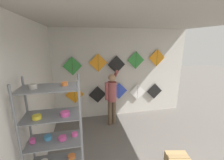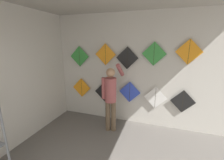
# 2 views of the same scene
# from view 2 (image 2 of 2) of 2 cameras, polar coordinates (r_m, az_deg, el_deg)

# --- Properties ---
(back_panel) EXTENTS (4.65, 0.06, 2.80)m
(back_panel) POSITION_cam_2_polar(r_m,az_deg,el_deg) (3.85, 6.15, 3.68)
(back_panel) COLOR beige
(back_panel) RESTS_ON ground
(shopkeeper) EXTENTS (0.41, 0.60, 1.64)m
(shopkeeper) POSITION_cam_2_polar(r_m,az_deg,el_deg) (3.49, -0.47, -5.43)
(shopkeeper) COLOR brown
(shopkeeper) RESTS_ON ground
(kite_0) EXTENTS (0.56, 0.01, 0.56)m
(kite_0) POSITION_cam_2_polar(r_m,az_deg,el_deg) (4.38, -11.52, -2.89)
(kite_0) COLOR orange
(kite_1) EXTENTS (0.56, 0.01, 0.56)m
(kite_1) POSITION_cam_2_polar(r_m,az_deg,el_deg) (4.10, -2.91, -4.54)
(kite_1) COLOR black
(kite_2) EXTENTS (0.56, 0.01, 0.56)m
(kite_2) POSITION_cam_2_polar(r_m,az_deg,el_deg) (3.89, 6.74, -4.56)
(kite_2) COLOR blue
(kite_3) EXTENTS (0.56, 0.01, 0.56)m
(kite_3) POSITION_cam_2_polar(r_m,az_deg,el_deg) (3.85, 16.18, -6.47)
(kite_3) COLOR white
(kite_4) EXTENTS (0.56, 0.01, 0.56)m
(kite_4) POSITION_cam_2_polar(r_m,az_deg,el_deg) (3.89, 25.35, -7.41)
(kite_4) COLOR black
(kite_5) EXTENTS (0.56, 0.01, 0.56)m
(kite_5) POSITION_cam_2_polar(r_m,az_deg,el_deg) (4.21, -12.28, 8.76)
(kite_5) COLOR #338C38
(kite_6) EXTENTS (0.56, 0.01, 0.56)m
(kite_6) POSITION_cam_2_polar(r_m,az_deg,el_deg) (3.88, -2.52, 9.72)
(kite_6) COLOR orange
(kite_7) EXTENTS (0.56, 0.01, 0.56)m
(kite_7) POSITION_cam_2_polar(r_m,az_deg,el_deg) (3.72, 5.79, 8.35)
(kite_7) COLOR black
(kite_8) EXTENTS (0.56, 0.01, 0.56)m
(kite_8) POSITION_cam_2_polar(r_m,az_deg,el_deg) (3.62, 15.72, 9.59)
(kite_8) COLOR #338C38
(kite_9) EXTENTS (0.56, 0.01, 0.56)m
(kite_9) POSITION_cam_2_polar(r_m,az_deg,el_deg) (3.66, 27.26, 9.51)
(kite_9) COLOR orange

